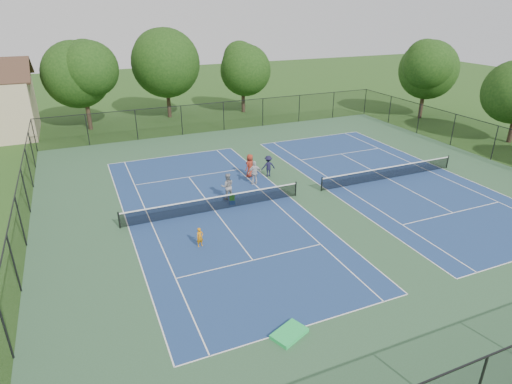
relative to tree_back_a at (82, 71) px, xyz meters
name	(u,v)px	position (x,y,z in m)	size (l,w,h in m)	color
ground	(308,193)	(13.00, -24.00, -6.04)	(140.00, 140.00, 0.00)	#234716
court_pad	(308,193)	(13.00, -24.00, -6.03)	(36.00, 36.00, 0.01)	#2F5432
tennis_court_left	(215,209)	(6.00, -24.00, -5.94)	(12.00, 23.83, 1.07)	navy
tennis_court_right	(388,178)	(20.00, -24.00, -5.94)	(12.00, 23.83, 1.07)	navy
perimeter_fence	(310,172)	(13.00, -24.00, -4.44)	(36.08, 36.08, 3.02)	black
tree_back_a	(82,71)	(0.00, 0.00, 0.00)	(6.80, 6.80, 9.15)	#2D2116
tree_back_b	(165,59)	(9.00, 2.00, 0.56)	(7.60, 7.60, 10.03)	#2D2116
tree_back_c	(243,66)	(18.00, 1.00, -0.56)	(6.00, 6.00, 8.40)	#2D2116
tree_side_e	(427,67)	(36.00, -10.00, -0.23)	(6.60, 6.60, 8.87)	#2D2116
child_player	(200,237)	(3.88, -27.92, -5.47)	(0.41, 0.27, 1.14)	orange
instructor	(227,186)	(7.42, -22.59, -5.10)	(0.91, 0.71, 1.87)	gray
bystander_a	(255,173)	(10.14, -20.94, -5.13)	(1.07, 0.44, 1.82)	silver
bystander_b	(268,166)	(11.76, -19.86, -5.20)	(1.08, 0.62, 1.68)	#181732
bystander_c	(250,166)	(10.43, -19.36, -5.13)	(0.88, 0.58, 1.81)	maroon
ball_crate	(232,202)	(7.39, -23.53, -5.88)	(0.36, 0.28, 0.32)	#154495
ball_hopper	(232,197)	(7.39, -23.53, -5.52)	(0.34, 0.27, 0.40)	green
green_tarp	(289,333)	(5.20, -36.08, -5.94)	(1.44, 0.91, 0.17)	green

